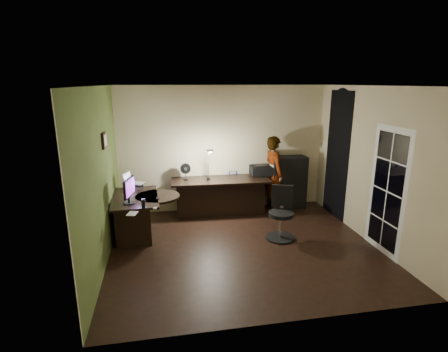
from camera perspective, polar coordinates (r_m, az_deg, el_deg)
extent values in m
cube|color=black|center=(6.17, 3.19, -11.52)|extent=(4.50, 4.00, 0.01)
cube|color=silver|center=(5.52, 3.61, 14.54)|extent=(4.50, 4.00, 0.01)
cube|color=beige|center=(7.61, -0.18, 4.44)|extent=(4.50, 0.01, 2.70)
cube|color=beige|center=(3.87, 10.45, -6.47)|extent=(4.50, 0.01, 2.70)
cube|color=beige|center=(5.62, -19.58, -0.29)|extent=(0.01, 4.00, 2.70)
cube|color=beige|center=(6.59, 22.81, 1.58)|extent=(0.01, 4.00, 2.70)
cube|color=#4A5F26|center=(5.61, -19.42, -0.28)|extent=(0.00, 4.00, 2.70)
cube|color=black|center=(7.56, 18.01, 3.24)|extent=(0.01, 0.90, 2.60)
cube|color=white|center=(6.22, 25.09, -2.29)|extent=(0.02, 0.92, 2.10)
cube|color=black|center=(5.95, -19.01, 5.51)|extent=(0.04, 0.30, 0.25)
cube|color=black|center=(6.64, -14.13, -6.39)|extent=(0.87, 1.34, 0.75)
cube|color=black|center=(7.48, -0.55, -3.39)|extent=(2.10, 0.81, 0.78)
cube|color=black|center=(7.95, 10.36, -1.00)|extent=(0.78, 0.39, 1.17)
cube|color=silver|center=(6.99, -14.19, -1.60)|extent=(0.29, 0.26, 0.10)
cube|color=silver|center=(6.95, -14.28, -0.32)|extent=(0.40, 0.39, 0.22)
cube|color=black|center=(6.14, -15.34, -2.93)|extent=(0.21, 0.49, 0.32)
ellipsoid|color=silver|center=(5.81, -11.24, -5.17)|extent=(0.09, 0.11, 0.04)
cube|color=black|center=(6.35, -10.75, -3.54)|extent=(0.06, 0.12, 0.01)
cube|color=black|center=(6.26, -12.83, -3.91)|extent=(0.08, 0.12, 0.01)
cylinder|color=black|center=(5.87, -13.03, -4.42)|extent=(0.07, 0.07, 0.17)
cube|color=silver|center=(5.70, -14.74, -5.95)|extent=(0.19, 0.22, 0.01)
cube|color=black|center=(7.33, -6.30, 0.78)|extent=(0.22, 0.13, 0.34)
cube|color=navy|center=(7.63, 1.49, 0.52)|extent=(0.22, 0.12, 0.10)
cube|color=black|center=(7.71, 6.16, 1.03)|extent=(0.50, 0.39, 0.22)
cube|color=black|center=(7.17, -2.62, 2.18)|extent=(0.21, 0.35, 0.74)
cube|color=black|center=(6.36, 9.34, -6.12)|extent=(0.69, 0.69, 0.95)
imported|color=#D8A88C|center=(7.75, 8.09, 0.45)|extent=(0.48, 0.64, 1.64)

